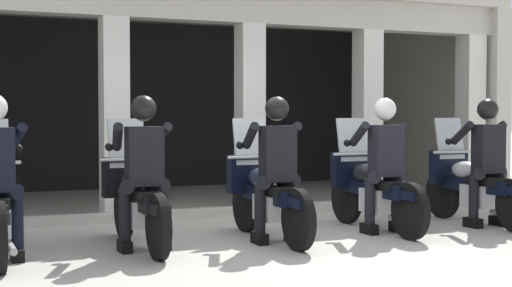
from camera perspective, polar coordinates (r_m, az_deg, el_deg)
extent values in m
plane|color=#A8A59E|center=(11.40, -5.64, -4.83)|extent=(80.00, 80.00, 0.00)
cube|color=black|center=(14.54, -10.31, 2.85)|extent=(10.93, 0.24, 3.14)
cube|color=#BCB7AD|center=(10.75, -5.44, 10.35)|extent=(10.93, 0.36, 0.44)
cube|color=#BCB7AD|center=(12.64, -8.19, 10.47)|extent=(10.93, 4.59, 0.16)
cube|color=#BCB7AD|center=(14.84, 12.30, 2.82)|extent=(0.30, 4.59, 3.14)
cube|color=silver|center=(10.38, -10.64, 1.92)|extent=(0.35, 0.36, 2.70)
cube|color=silver|center=(10.98, -0.47, 1.97)|extent=(0.35, 0.36, 2.70)
cube|color=silver|center=(11.89, 8.39, 1.96)|extent=(0.35, 0.36, 2.70)
cube|color=silver|center=(13.05, 15.84, 1.92)|extent=(0.35, 0.36, 2.70)
cube|color=#B7B5AD|center=(10.25, -4.52, -5.28)|extent=(10.53, 0.24, 0.12)
cylinder|color=silver|center=(7.34, -18.00, -7.44)|extent=(0.07, 0.55, 0.07)
cylinder|color=black|center=(7.49, -18.05, -3.51)|extent=(0.26, 0.29, 0.17)
cylinder|color=black|center=(7.53, -17.57, -5.58)|extent=(0.12, 0.12, 0.53)
cube|color=black|center=(7.59, -17.54, -8.01)|extent=(0.11, 0.26, 0.12)
cylinder|color=black|center=(7.68, -17.64, 0.37)|extent=(0.19, 0.48, 0.31)
sphere|color=black|center=(7.89, -17.49, -0.38)|extent=(0.09, 0.09, 0.09)
cylinder|color=black|center=(8.65, -9.92, -4.95)|extent=(0.09, 0.64, 0.64)
cylinder|color=black|center=(7.31, -7.38, -6.24)|extent=(0.09, 0.64, 0.64)
cube|color=black|center=(8.63, -9.93, -3.58)|extent=(0.14, 0.44, 0.08)
cube|color=silver|center=(7.92, -8.67, -5.23)|extent=(0.28, 0.44, 0.28)
cube|color=black|center=(7.96, -8.77, -4.26)|extent=(0.18, 1.24, 0.16)
ellipsoid|color=black|center=(8.15, -9.16, -2.84)|extent=(0.26, 0.48, 0.22)
cube|color=black|center=(7.78, -8.44, -3.89)|extent=(0.24, 0.52, 0.10)
cube|color=black|center=(7.34, -7.51, -4.82)|extent=(0.16, 0.48, 0.10)
cylinder|color=silver|center=(8.57, -9.84, -3.40)|extent=(0.05, 0.24, 0.53)
cube|color=black|center=(8.50, -9.75, -2.50)|extent=(0.52, 0.16, 0.44)
sphere|color=silver|center=(8.59, -9.91, -2.32)|extent=(0.18, 0.18, 0.18)
cube|color=silver|center=(8.46, -9.74, 0.02)|extent=(0.40, 0.14, 0.54)
cylinder|color=silver|center=(8.39, -9.60, -1.19)|extent=(0.62, 0.04, 0.04)
cylinder|color=silver|center=(7.65, -7.12, -6.96)|extent=(0.07, 0.55, 0.07)
cube|color=black|center=(7.73, -8.42, -0.95)|extent=(0.36, 0.22, 0.60)
cube|color=#591414|center=(7.84, -8.64, -0.76)|extent=(0.05, 0.02, 0.32)
sphere|color=#936B51|center=(7.73, -8.47, 2.43)|extent=(0.21, 0.21, 0.21)
sphere|color=black|center=(7.73, -8.48, 2.65)|extent=(0.26, 0.26, 0.26)
cylinder|color=black|center=(7.80, -7.45, -3.20)|extent=(0.26, 0.29, 0.17)
cylinder|color=black|center=(7.85, -7.01, -5.18)|extent=(0.12, 0.12, 0.53)
cube|color=black|center=(7.91, -7.02, -7.51)|extent=(0.11, 0.26, 0.12)
cylinder|color=black|center=(7.73, -9.45, -3.26)|extent=(0.26, 0.29, 0.17)
cylinder|color=black|center=(7.75, -9.87, -5.29)|extent=(0.12, 0.12, 0.53)
cube|color=black|center=(7.81, -9.87, -7.65)|extent=(0.11, 0.26, 0.12)
cylinder|color=black|center=(8.00, -7.32, 0.52)|extent=(0.19, 0.48, 0.31)
sphere|color=black|center=(8.21, -7.45, -0.20)|extent=(0.09, 0.09, 0.09)
cylinder|color=black|center=(7.89, -10.40, 0.48)|extent=(0.19, 0.48, 0.31)
sphere|color=black|center=(8.09, -11.00, -0.26)|extent=(0.09, 0.09, 0.09)
cylinder|color=black|center=(9.00, -0.78, -4.64)|extent=(0.09, 0.64, 0.64)
cylinder|color=black|center=(7.74, 3.21, -5.76)|extent=(0.09, 0.64, 0.64)
cube|color=black|center=(8.98, -0.78, -3.32)|extent=(0.14, 0.44, 0.08)
cube|color=silver|center=(8.32, 1.21, -4.86)|extent=(0.28, 0.44, 0.28)
cube|color=black|center=(8.35, 1.06, -3.93)|extent=(0.18, 1.24, 0.16)
ellipsoid|color=#1E2338|center=(8.53, 0.46, -2.59)|extent=(0.26, 0.48, 0.22)
cube|color=black|center=(8.18, 1.58, -3.57)|extent=(0.24, 0.52, 0.10)
cube|color=black|center=(7.77, 3.01, -4.42)|extent=(0.16, 0.48, 0.10)
cylinder|color=silver|center=(8.92, -0.63, -3.15)|extent=(0.05, 0.24, 0.53)
cube|color=black|center=(8.86, -0.48, -2.28)|extent=(0.52, 0.16, 0.44)
sphere|color=silver|center=(8.95, -0.73, -2.11)|extent=(0.18, 0.18, 0.18)
cube|color=silver|center=(8.82, -0.43, 0.14)|extent=(0.40, 0.14, 0.54)
cylinder|color=silver|center=(8.75, -0.23, -1.02)|extent=(0.62, 0.04, 0.04)
cylinder|color=silver|center=(8.08, 3.02, -6.45)|extent=(0.07, 0.55, 0.07)
cube|color=black|center=(8.13, 1.65, -0.77)|extent=(0.36, 0.22, 0.60)
cube|color=#591414|center=(8.24, 1.30, -0.60)|extent=(0.05, 0.02, 0.32)
sphere|color=tan|center=(8.14, 1.59, 2.43)|extent=(0.21, 0.21, 0.21)
sphere|color=black|center=(8.14, 1.59, 2.65)|extent=(0.26, 0.26, 0.26)
cylinder|color=black|center=(8.23, 2.47, -2.90)|extent=(0.26, 0.29, 0.17)
cylinder|color=black|center=(8.28, 2.84, -4.78)|extent=(0.12, 0.12, 0.53)
cube|color=black|center=(8.34, 2.81, -6.99)|extent=(0.11, 0.26, 0.12)
cylinder|color=black|center=(8.11, 0.69, -2.98)|extent=(0.26, 0.29, 0.17)
cylinder|color=black|center=(8.12, 0.30, -4.92)|extent=(0.12, 0.12, 0.53)
cube|color=black|center=(8.17, 0.27, -7.18)|extent=(0.11, 0.26, 0.12)
cylinder|color=black|center=(8.42, 2.35, 0.62)|extent=(0.19, 0.48, 0.31)
sphere|color=black|center=(8.63, 1.98, -0.07)|extent=(0.09, 0.09, 0.09)
cylinder|color=black|center=(8.24, -0.41, 0.59)|extent=(0.19, 0.48, 0.31)
sphere|color=black|center=(8.42, -1.22, -0.13)|extent=(0.09, 0.09, 0.09)
cylinder|color=black|center=(9.75, 6.84, -4.13)|extent=(0.09, 0.64, 0.64)
cylinder|color=black|center=(8.58, 11.55, -5.02)|extent=(0.09, 0.64, 0.64)
cube|color=black|center=(9.73, 6.84, -2.91)|extent=(0.14, 0.44, 0.08)
cube|color=silver|center=(9.11, 9.21, -4.27)|extent=(0.28, 0.44, 0.28)
cube|color=black|center=(9.14, 9.05, -3.43)|extent=(0.18, 1.24, 0.16)
ellipsoid|color=black|center=(9.31, 8.33, -2.21)|extent=(0.26, 0.48, 0.22)
cube|color=black|center=(8.98, 9.67, -3.08)|extent=(0.24, 0.52, 0.10)
cube|color=black|center=(8.60, 11.33, -3.82)|extent=(0.16, 0.48, 0.10)
cylinder|color=silver|center=(9.67, 7.02, -2.75)|extent=(0.05, 0.24, 0.53)
cube|color=black|center=(9.61, 7.21, -1.95)|extent=(0.52, 0.16, 0.44)
sphere|color=silver|center=(9.70, 6.91, -1.79)|extent=(0.18, 0.18, 0.18)
cube|color=silver|center=(9.57, 7.28, 0.28)|extent=(0.40, 0.14, 0.54)
cylinder|color=silver|center=(9.51, 7.52, -0.78)|extent=(0.62, 0.04, 0.04)
cylinder|color=silver|center=(8.91, 11.07, -5.69)|extent=(0.07, 0.55, 0.07)
cube|color=black|center=(8.93, 9.75, -0.54)|extent=(0.36, 0.22, 0.60)
cube|color=#14193F|center=(9.03, 9.34, -0.38)|extent=(0.05, 0.02, 0.32)
sphere|color=tan|center=(8.94, 9.70, 2.38)|extent=(0.21, 0.21, 0.21)
sphere|color=silver|center=(8.94, 9.70, 2.57)|extent=(0.26, 0.26, 0.26)
cylinder|color=black|center=(9.05, 10.41, -2.48)|extent=(0.26, 0.29, 0.17)
cylinder|color=black|center=(9.11, 10.72, -4.19)|extent=(0.12, 0.12, 0.53)
cube|color=black|center=(9.16, 10.67, -6.20)|extent=(0.11, 0.26, 0.12)
cylinder|color=black|center=(8.89, 8.91, -2.55)|extent=(0.26, 0.29, 0.17)
cylinder|color=black|center=(8.89, 8.57, -4.33)|extent=(0.12, 0.12, 0.53)
cube|color=black|center=(8.94, 8.53, -6.39)|extent=(0.11, 0.26, 0.12)
cylinder|color=black|center=(9.24, 10.13, 0.73)|extent=(0.19, 0.48, 0.31)
sphere|color=black|center=(9.44, 9.62, 0.09)|extent=(0.09, 0.09, 0.09)
cylinder|color=black|center=(9.00, 7.79, 0.70)|extent=(0.19, 0.48, 0.31)
sphere|color=black|center=(9.17, 6.89, 0.05)|extent=(0.09, 0.09, 0.09)
cylinder|color=black|center=(10.49, 13.88, -3.73)|extent=(0.09, 0.64, 0.64)
cube|color=black|center=(10.47, 13.89, -2.60)|extent=(0.14, 0.44, 0.08)
cube|color=silver|center=(9.90, 16.51, -3.82)|extent=(0.28, 0.44, 0.28)
cube|color=black|center=(9.93, 16.33, -3.05)|extent=(0.18, 1.24, 0.16)
ellipsoid|color=#B2B2B7|center=(10.08, 15.55, -1.93)|extent=(0.26, 0.48, 0.22)
cube|color=black|center=(9.78, 17.01, -2.72)|extent=(0.24, 0.52, 0.10)
cylinder|color=silver|center=(10.42, 14.09, -2.45)|extent=(0.05, 0.24, 0.53)
cube|color=black|center=(10.36, 14.30, -1.70)|extent=(0.52, 0.16, 0.44)
sphere|color=silver|center=(10.44, 13.97, -1.56)|extent=(0.18, 0.18, 0.18)
cube|color=silver|center=(10.33, 14.39, 0.37)|extent=(0.40, 0.14, 0.54)
cylinder|color=silver|center=(10.27, 14.65, -0.62)|extent=(0.62, 0.04, 0.04)
cylinder|color=silver|center=(9.74, 18.37, -5.09)|extent=(0.07, 0.55, 0.07)
cube|color=black|center=(9.74, 17.11, -0.38)|extent=(0.36, 0.22, 0.60)
cube|color=#14193F|center=(9.83, 16.66, -0.24)|extent=(0.05, 0.02, 0.32)
sphere|color=tan|center=(9.75, 17.07, 2.30)|extent=(0.21, 0.21, 0.21)
sphere|color=black|center=(9.75, 17.07, 2.47)|extent=(0.26, 0.26, 0.26)
cylinder|color=black|center=(9.87, 17.64, -2.16)|extent=(0.26, 0.29, 0.17)
cylinder|color=black|center=(9.93, 17.88, -3.73)|extent=(0.12, 0.12, 0.53)
cube|color=black|center=(9.98, 17.82, -5.58)|extent=(0.11, 0.26, 0.12)
cylinder|color=black|center=(9.69, 16.38, -2.22)|extent=(0.26, 0.29, 0.17)
cylinder|color=black|center=(9.67, 16.09, -3.86)|extent=(0.12, 0.12, 0.53)
cube|color=black|center=(9.72, 16.03, -5.76)|extent=(0.11, 0.26, 0.12)
cylinder|color=black|center=(10.05, 17.23, 0.78)|extent=(0.19, 0.48, 0.31)
sphere|color=black|center=(10.24, 16.63, 0.19)|extent=(0.09, 0.09, 0.09)
cylinder|color=black|center=(9.77, 15.27, 0.76)|extent=(0.19, 0.48, 0.31)
sphere|color=black|center=(9.92, 14.33, 0.15)|extent=(0.09, 0.09, 0.09)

